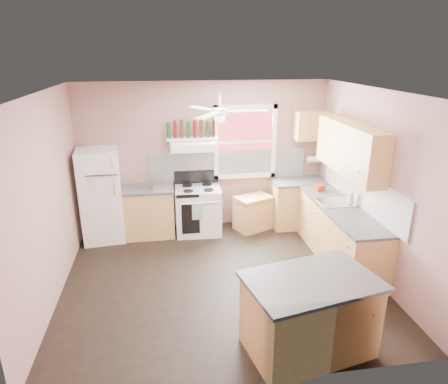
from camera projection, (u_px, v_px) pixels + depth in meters
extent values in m
plane|color=black|center=(220.00, 278.00, 5.91)|extent=(4.50, 4.50, 0.00)
plane|color=white|center=(220.00, 92.00, 5.00)|extent=(4.50, 4.50, 0.00)
cube|color=#936A65|center=(204.00, 156.00, 7.34)|extent=(4.50, 0.05, 2.70)
cube|color=#936A65|center=(375.00, 185.00, 5.78)|extent=(0.05, 4.00, 2.70)
cube|color=#936A65|center=(45.00, 202.00, 5.12)|extent=(0.05, 4.00, 2.70)
cube|color=white|center=(229.00, 165.00, 7.43)|extent=(2.90, 0.03, 0.55)
cube|color=white|center=(361.00, 189.00, 6.12)|extent=(0.03, 2.60, 0.55)
cube|color=maroon|center=(245.00, 142.00, 7.32)|extent=(1.00, 0.02, 1.20)
cube|color=white|center=(245.00, 142.00, 7.30)|extent=(1.16, 0.07, 1.36)
cube|color=white|center=(101.00, 196.00, 6.91)|extent=(0.76, 0.74, 1.63)
cube|color=#B5834B|center=(149.00, 212.00, 7.19)|extent=(0.90, 0.60, 0.86)
cube|color=#434345|center=(147.00, 189.00, 7.04)|extent=(0.92, 0.62, 0.04)
cube|color=silver|center=(160.00, 184.00, 6.97)|extent=(0.29, 0.18, 0.18)
cube|color=white|center=(198.00, 210.00, 7.28)|extent=(0.83, 0.67, 0.86)
cube|color=white|center=(193.00, 146.00, 6.96)|extent=(0.78, 0.50, 0.14)
cube|color=white|center=(192.00, 139.00, 7.04)|extent=(0.90, 0.26, 0.03)
cube|color=#B5834B|center=(253.00, 213.00, 7.46)|extent=(0.76, 0.66, 0.64)
cube|color=#B5834B|center=(298.00, 204.00, 7.60)|extent=(1.00, 0.60, 0.86)
cube|color=#B5834B|center=(339.00, 235.00, 6.32)|extent=(0.60, 2.20, 0.86)
cube|color=#434345|center=(300.00, 181.00, 7.45)|extent=(1.02, 0.62, 0.04)
cube|color=#434345|center=(341.00, 208.00, 6.17)|extent=(0.62, 2.22, 0.04)
cube|color=silver|center=(336.00, 203.00, 6.35)|extent=(0.55, 0.45, 0.03)
cylinder|color=silver|center=(346.00, 198.00, 6.35)|extent=(0.03, 0.03, 0.14)
cube|color=#B5834B|center=(350.00, 148.00, 6.08)|extent=(0.33, 1.80, 0.76)
cube|color=#B5834B|center=(311.00, 125.00, 7.26)|extent=(0.60, 0.33, 0.52)
cylinder|color=white|center=(314.00, 159.00, 7.52)|extent=(0.26, 0.12, 0.12)
cube|color=#B5834B|center=(309.00, 316.00, 4.38)|extent=(1.46, 1.09, 0.86)
cube|color=#434345|center=(312.00, 281.00, 4.23)|extent=(1.55, 1.18, 0.04)
cylinder|color=white|center=(220.00, 112.00, 5.09)|extent=(0.20, 0.20, 0.08)
imported|color=silver|center=(351.00, 197.00, 6.24)|extent=(0.12, 0.12, 0.26)
cube|color=red|center=(319.00, 188.00, 6.89)|extent=(0.21, 0.18, 0.10)
cylinder|color=#143819|center=(169.00, 131.00, 6.93)|extent=(0.06, 0.06, 0.27)
cylinder|color=#590F0F|center=(175.00, 130.00, 6.94)|extent=(0.06, 0.06, 0.29)
cylinder|color=#3F230F|center=(182.00, 129.00, 6.96)|extent=(0.06, 0.06, 0.31)
cylinder|color=#143819|center=(188.00, 130.00, 6.98)|extent=(0.06, 0.06, 0.27)
cylinder|color=#590F0F|center=(195.00, 129.00, 6.99)|extent=(0.06, 0.06, 0.29)
cylinder|color=#3F230F|center=(201.00, 129.00, 7.01)|extent=(0.06, 0.06, 0.31)
cylinder|color=#143819|center=(208.00, 130.00, 7.03)|extent=(0.06, 0.06, 0.27)
cylinder|color=#590F0F|center=(214.00, 129.00, 7.04)|extent=(0.06, 0.06, 0.29)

